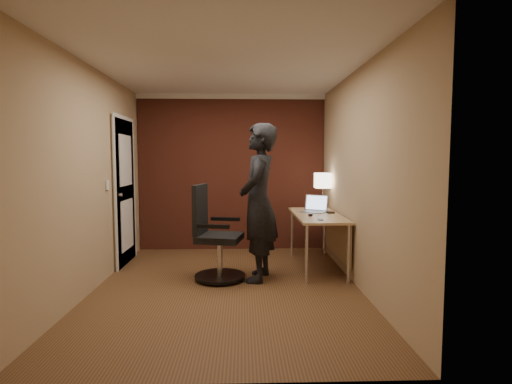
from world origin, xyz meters
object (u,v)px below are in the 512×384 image
desk (322,224)px  person (259,202)px  laptop (315,207)px  office_chair (214,239)px  wallet (330,212)px  mouse (310,215)px  phone (320,219)px  desk_lamp (323,181)px

desk → person: 1.08m
laptop → office_chair: size_ratio=0.37×
laptop → wallet: bearing=-37.6°
mouse → phone: bearing=-63.5°
wallet → phone: bearing=-113.3°
laptop → person: person is taller
desk → desk_lamp: size_ratio=2.80×
laptop → phone: 0.74m
person → laptop: bearing=143.8°
laptop → person: 1.12m
office_chair → laptop: bearing=28.3°
laptop → wallet: (0.19, -0.15, -0.05)m
desk → laptop: size_ratio=3.60×
desk → phone: phone is taller
desk → phone: 0.53m
phone → office_chair: size_ratio=0.10×
mouse → office_chair: bearing=-150.3°
desk_lamp → mouse: 0.85m
desk_lamp → laptop: desk_lamp is taller
desk → desk_lamp: 0.76m
desk → laptop: laptop is taller
wallet → office_chair: 1.67m
phone → office_chair: (-1.30, 0.00, -0.23)m
laptop → phone: bearing=-94.6°
mouse → desk_lamp: bearing=81.6°
wallet → office_chair: size_ratio=0.10×
wallet → desk: bearing=-145.3°
desk → laptop: bearing=105.6°
laptop → office_chair: 1.57m
desk → desk_lamp: (0.10, 0.52, 0.55)m
mouse → person: (-0.69, -0.34, 0.20)m
laptop → person: (-0.82, -0.75, 0.15)m
phone → person: bearing=-176.6°
person → wallet: bearing=132.0°
phone → office_chair: office_chair is taller
laptop → mouse: size_ratio=4.17×
desk_lamp → office_chair: size_ratio=0.47×
mouse → office_chair: 1.30m
desk → phone: size_ratio=13.04×
phone → wallet: bearing=69.0°
desk_lamp → person: bearing=-133.8°
laptop → person: size_ratio=0.22×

